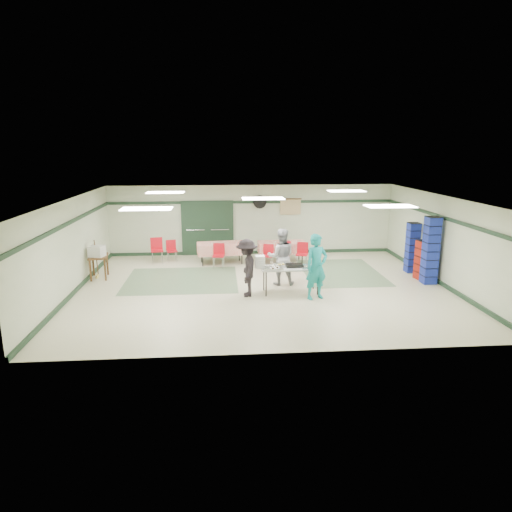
{
  "coord_description": "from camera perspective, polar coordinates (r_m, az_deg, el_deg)",
  "views": [
    {
      "loc": [
        -1.26,
        -13.07,
        4.13
      ],
      "look_at": [
        -0.23,
        -0.3,
        1.05
      ],
      "focal_mm": 32.0,
      "sensor_mm": 36.0,
      "label": 1
    }
  ],
  "objects": [
    {
      "name": "chair_b",
      "position": [
        16.04,
        1.51,
        0.36
      ],
      "size": [
        0.46,
        0.46,
        0.79
      ],
      "rotation": [
        0.0,
        0.0,
        -0.29
      ],
      "color": "#B70E14",
      "rests_on": "floor"
    },
    {
      "name": "trim_back",
      "position": [
        17.71,
        -0.51,
        6.77
      ],
      "size": [
        11.0,
        0.06,
        0.1
      ],
      "primitive_type": "cube",
      "color": "#1C3523",
      "rests_on": "wall_back"
    },
    {
      "name": "crate_stack_blue_a",
      "position": [
        16.1,
        18.96,
        0.99
      ],
      "size": [
        0.37,
        0.37,
        1.69
      ],
      "primitive_type": "cube",
      "rotation": [
        0.0,
        0.0,
        0.0
      ],
      "color": "navy",
      "rests_on": "floor"
    },
    {
      "name": "floor",
      "position": [
        13.76,
        0.85,
        -3.95
      ],
      "size": [
        11.0,
        11.0,
        0.0
      ],
      "primitive_type": "plane",
      "color": "beige",
      "rests_on": "ground"
    },
    {
      "name": "office_printer",
      "position": [
        15.24,
        -19.29,
        0.58
      ],
      "size": [
        0.51,
        0.47,
        0.35
      ],
      "primitive_type": "cube",
      "rotation": [
        0.0,
        0.0,
        -0.23
      ],
      "color": "silver",
      "rests_on": "printer_table"
    },
    {
      "name": "chair_d",
      "position": [
        15.95,
        -4.68,
        0.38
      ],
      "size": [
        0.44,
        0.44,
        0.85
      ],
      "rotation": [
        0.0,
        0.0,
        -0.13
      ],
      "color": "#B70E14",
      "rests_on": "floor"
    },
    {
      "name": "sheet_tray_right",
      "position": [
        13.2,
        6.86,
        -1.33
      ],
      "size": [
        0.6,
        0.46,
        0.02
      ],
      "primitive_type": "cube",
      "rotation": [
        0.0,
        0.0,
        0.02
      ],
      "color": "silver",
      "rests_on": "serving_table"
    },
    {
      "name": "trim_right",
      "position": [
        14.85,
        22.47,
        4.43
      ],
      "size": [
        0.06,
        9.0,
        0.1
      ],
      "primitive_type": "cube",
      "rotation": [
        0.0,
        0.0,
        1.57
      ],
      "color": "#1C3523",
      "rests_on": "wall_back"
    },
    {
      "name": "wall_front",
      "position": [
        9.1,
        3.57,
        -4.31
      ],
      "size": [
        11.0,
        0.0,
        11.0
      ],
      "primitive_type": "plane",
      "rotation": [
        -1.57,
        0.0,
        0.0
      ],
      "color": "beige",
      "rests_on": "floor"
    },
    {
      "name": "chair_loose_a",
      "position": [
        17.07,
        -10.52,
        0.93
      ],
      "size": [
        0.45,
        0.45,
        0.78
      ],
      "rotation": [
        0.0,
        0.0,
        0.26
      ],
      "color": "#B70E14",
      "rests_on": "floor"
    },
    {
      "name": "green_patch_a",
      "position": [
        14.72,
        -9.27,
        -2.96
      ],
      "size": [
        3.5,
        3.0,
        0.01
      ],
      "primitive_type": "cube",
      "color": "slate",
      "rests_on": "floor"
    },
    {
      "name": "serving_table",
      "position": [
        13.14,
        4.35,
        -1.6
      ],
      "size": [
        1.73,
        0.73,
        0.76
      ],
      "rotation": [
        0.0,
        0.0,
        0.02
      ],
      "color": "beige",
      "rests_on": "floor"
    },
    {
      "name": "door_frame",
      "position": [
        17.77,
        -6.07,
        3.45
      ],
      "size": [
        2.0,
        0.03,
        2.15
      ],
      "primitive_type": "cube",
      "color": "#1C3523",
      "rests_on": "floor"
    },
    {
      "name": "dining_table_b",
      "position": [
        16.49,
        -4.36,
        1.01
      ],
      "size": [
        1.77,
        0.95,
        0.77
      ],
      "rotation": [
        0.0,
        0.0,
        0.12
      ],
      "color": "red",
      "rests_on": "floor"
    },
    {
      "name": "double_door_right",
      "position": [
        17.78,
        -4.52,
        3.49
      ],
      "size": [
        0.9,
        0.06,
        2.1
      ],
      "primitive_type": "cube",
      "color": "gray",
      "rests_on": "floor"
    },
    {
      "name": "ceiling",
      "position": [
        13.21,
        0.89,
        7.29
      ],
      "size": [
        11.0,
        11.0,
        0.0
      ],
      "primitive_type": "plane",
      "rotation": [
        3.14,
        0.0,
        0.0
      ],
      "color": "silver",
      "rests_on": "wall_back"
    },
    {
      "name": "wall_back",
      "position": [
        17.83,
        -0.51,
        4.54
      ],
      "size": [
        11.0,
        0.0,
        11.0
      ],
      "primitive_type": "plane",
      "rotation": [
        1.57,
        0.0,
        0.0
      ],
      "color": "beige",
      "rests_on": "floor"
    },
    {
      "name": "baseboard_right",
      "position": [
        15.25,
        21.8,
        -2.96
      ],
      "size": [
        0.06,
        9.0,
        0.12
      ],
      "primitive_type": "cube",
      "rotation": [
        0.0,
        0.0,
        1.57
      ],
      "color": "#1C3523",
      "rests_on": "floor"
    },
    {
      "name": "green_patch_b",
      "position": [
        15.68,
        10.57,
        -1.99
      ],
      "size": [
        2.5,
        3.5,
        0.01
      ],
      "primitive_type": "cube",
      "color": "slate",
      "rests_on": "floor"
    },
    {
      "name": "chair_a",
      "position": [
        16.11,
        3.61,
        0.62
      ],
      "size": [
        0.5,
        0.5,
        0.89
      ],
      "rotation": [
        0.0,
        0.0,
        -0.26
      ],
      "color": "#B70E14",
      "rests_on": "floor"
    },
    {
      "name": "sheet_tray_left",
      "position": [
        12.94,
        2.15,
        -1.54
      ],
      "size": [
        0.55,
        0.42,
        0.02
      ],
      "primitive_type": "cube",
      "rotation": [
        0.0,
        0.0,
        0.02
      ],
      "color": "silver",
      "rests_on": "serving_table"
    },
    {
      "name": "baseboard_back",
      "position": [
        18.05,
        -0.49,
        0.48
      ],
      "size": [
        11.0,
        0.06,
        0.12
      ],
      "primitive_type": "cube",
      "color": "#1C3523",
      "rests_on": "floor"
    },
    {
      "name": "broom",
      "position": [
        15.49,
        -19.33,
        -0.26
      ],
      "size": [
        0.07,
        0.2,
        1.24
      ],
      "primitive_type": "cylinder",
      "rotation": [
        0.14,
        0.0,
        0.19
      ],
      "color": "brown",
      "rests_on": "floor"
    },
    {
      "name": "wall_fan",
      "position": [
        17.7,
        0.48,
        6.76
      ],
      "size": [
        0.5,
        0.1,
        0.5
      ],
      "primitive_type": "cylinder",
      "rotation": [
        1.57,
        0.0,
        0.0
      ],
      "color": "black",
      "rests_on": "wall_back"
    },
    {
      "name": "printer_table",
      "position": [
        15.42,
        -19.1,
        -0.35
      ],
      "size": [
        0.66,
        0.91,
        0.74
      ],
      "rotation": [
        0.0,
        0.0,
        0.13
      ],
      "color": "brown",
      "rests_on": "floor"
    },
    {
      "name": "crate_stack_blue_b",
      "position": [
        14.9,
        20.99,
        0.65
      ],
      "size": [
        0.4,
        0.4,
        2.09
      ],
      "primitive_type": "cube",
      "rotation": [
        0.0,
        0.0,
        0.0
      ],
      "color": "navy",
      "rests_on": "floor"
    },
    {
      "name": "foam_box_stack",
      "position": [
        12.97,
        0.49,
        -0.73
      ],
      "size": [
        0.27,
        0.24,
        0.36
      ],
      "primitive_type": "cube",
      "rotation": [
        0.0,
        0.0,
        0.02
      ],
      "color": "white",
      "rests_on": "serving_table"
    },
    {
      "name": "volunteer_teal",
      "position": [
        12.65,
        7.56,
        -1.34
      ],
      "size": [
        0.78,
        0.64,
        1.83
      ],
      "primitive_type": "imported",
      "rotation": [
        0.0,
        0.0,
        0.36
      ],
      "color": "teal",
      "rests_on": "floor"
    },
    {
      "name": "baking_pan",
      "position": [
        13.17,
        4.82,
        -1.19
      ],
      "size": [
        0.5,
        0.32,
        0.08
      ],
      "primitive_type": "cube",
      "rotation": [
        0.0,
        0.0,
        0.02
      ],
      "color": "black",
      "rests_on": "serving_table"
    },
    {
      "name": "chair_loose_b",
      "position": [
        16.93,
        -12.3,
        1.04
      ],
      "size": [
        0.49,
        0.49,
        0.92
      ],
      "rotation": [
        0.0,
        0.0,
        0.17
      ],
      "color": "#B70E14",
      "rests_on": "floor"
    },
    {
      "name": "chair_c",
      "position": [
        16.21,
        5.8,
        0.55
      ],
      "size": [
        0.49,
        0.49,
        0.84
      ],
      "rotation": [
        0.0,
        0.0,
        -0.3
      ],
      "color": "#B70E14",
      "rests_on": "floor"
    },
    {
      "name": "scroll_banner",
      "position": [
        17.87,
        4.33,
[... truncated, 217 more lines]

